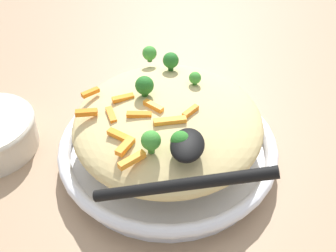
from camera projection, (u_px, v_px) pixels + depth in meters
ground_plane at (168, 158)px, 0.60m from camera, size 2.40×2.40×0.00m
serving_bowl at (168, 148)px, 0.58m from camera, size 0.32×0.32×0.04m
pasta_mound at (168, 122)px, 0.55m from camera, size 0.27×0.27×0.07m
carrot_piece_0 at (153, 106)px, 0.52m from camera, size 0.02×0.03×0.01m
carrot_piece_1 at (190, 112)px, 0.51m from camera, size 0.03×0.02×0.01m
carrot_piece_2 at (86, 113)px, 0.52m from camera, size 0.02×0.03×0.01m
carrot_piece_3 at (132, 160)px, 0.45m from camera, size 0.03×0.03×0.01m
carrot_piece_4 at (111, 115)px, 0.51m from camera, size 0.03×0.02×0.01m
carrot_piece_5 at (139, 115)px, 0.51m from camera, size 0.01×0.03×0.01m
carrot_piece_6 at (120, 136)px, 0.48m from camera, size 0.02×0.04×0.01m
carrot_piece_7 at (124, 96)px, 0.54m from camera, size 0.02×0.03×0.01m
carrot_piece_8 at (170, 121)px, 0.50m from camera, size 0.02×0.04×0.01m
carrot_piece_9 at (90, 92)px, 0.55m from camera, size 0.02×0.02×0.01m
carrot_piece_10 at (125, 146)px, 0.47m from camera, size 0.03×0.02×0.01m
broccoli_floret_0 at (171, 61)px, 0.59m from camera, size 0.02×0.02×0.03m
broccoli_floret_1 at (180, 141)px, 0.46m from camera, size 0.02×0.02×0.03m
broccoli_floret_2 at (151, 141)px, 0.46m from camera, size 0.02×0.02×0.03m
broccoli_floret_3 at (145, 86)px, 0.53m from camera, size 0.03×0.03×0.03m
broccoli_floret_4 at (195, 78)px, 0.56m from camera, size 0.02×0.02×0.02m
broccoli_floret_5 at (150, 53)px, 0.61m from camera, size 0.02×0.02×0.03m
serving_spoon at (185, 159)px, 0.42m from camera, size 0.12×0.18×0.08m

